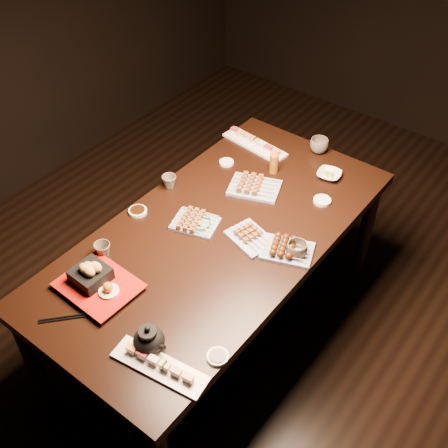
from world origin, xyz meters
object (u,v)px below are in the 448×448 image
at_px(sushi_platter_near, 159,364).
at_px(edamame_bowl_cream, 329,175).
at_px(teacup_mid_right, 297,250).
at_px(teapot, 149,338).
at_px(sushi_platter_far, 255,142).
at_px(edamame_bowl_green, 199,224).
at_px(teacup_near_left, 103,250).
at_px(yakitori_plate_center, 195,220).
at_px(condiment_bottle, 274,160).
at_px(teacup_far_right, 319,146).
at_px(tempura_tray, 97,279).
at_px(yakitori_plate_left, 255,184).
at_px(yakitori_plate_right, 251,235).
at_px(dining_table, 218,287).
at_px(teacup_far_left, 169,182).

relative_size(sushi_platter_near, edamame_bowl_cream, 3.12).
distance_m(sushi_platter_near, teacup_mid_right, 0.79).
bearing_deg(teapot, sushi_platter_far, 107.62).
distance_m(edamame_bowl_green, teacup_near_left, 0.45).
bearing_deg(teacup_mid_right, edamame_bowl_green, -165.86).
relative_size(yakitori_plate_center, condiment_bottle, 1.45).
distance_m(teacup_far_right, teapot, 1.49).
relative_size(tempura_tray, teacup_far_right, 3.19).
height_order(yakitori_plate_left, teacup_mid_right, teacup_mid_right).
bearing_deg(teacup_near_left, edamame_bowl_cream, 65.42).
distance_m(sushi_platter_near, teacup_far_right, 1.54).
height_order(yakitori_plate_right, teacup_far_right, teacup_far_right).
height_order(dining_table, edamame_bowl_cream, edamame_bowl_cream).
relative_size(teacup_mid_right, teacup_far_left, 1.27).
height_order(yakitori_plate_center, teacup_far_left, teacup_far_left).
height_order(teacup_mid_right, teacup_far_left, teacup_mid_right).
distance_m(teacup_near_left, teacup_far_left, 0.54).
bearing_deg(yakitori_plate_center, edamame_bowl_green, -12.65).
bearing_deg(sushi_platter_far, edamame_bowl_green, 110.64).
xyz_separation_m(sushi_platter_far, edamame_bowl_green, (0.17, -0.69, -0.01)).
distance_m(tempura_tray, teacup_near_left, 0.19).
height_order(sushi_platter_far, yakitori_plate_left, yakitori_plate_left).
bearing_deg(condiment_bottle, yakitori_plate_center, -96.20).
distance_m(yakitori_plate_right, teacup_far_right, 0.79).
bearing_deg(edamame_bowl_cream, teacup_mid_right, -73.78).
height_order(yakitori_plate_left, teacup_far_left, teacup_far_left).
distance_m(sushi_platter_far, condiment_bottle, 0.25).
bearing_deg(teacup_near_left, teacup_mid_right, 37.62).
xyz_separation_m(yakitori_plate_center, edamame_bowl_green, (0.02, 0.00, -0.01)).
distance_m(yakitori_plate_left, condiment_bottle, 0.18).
bearing_deg(yakitori_plate_right, yakitori_plate_center, -147.95).
height_order(sushi_platter_near, sushi_platter_far, sushi_platter_far).
bearing_deg(sushi_platter_far, edamame_bowl_cream, -173.23).
relative_size(yakitori_plate_center, edamame_bowl_cream, 1.71).
xyz_separation_m(dining_table, teacup_near_left, (-0.31, -0.41, 0.41)).
relative_size(dining_table, edamame_bowl_cream, 14.99).
bearing_deg(teacup_far_right, yakitori_plate_center, -100.14).
bearing_deg(yakitori_plate_center, teacup_near_left, -131.76).
xyz_separation_m(teacup_far_right, condiment_bottle, (-0.09, -0.30, 0.03)).
height_order(yakitori_plate_center, condiment_bottle, condiment_bottle).
height_order(dining_table, teapot, teapot).
bearing_deg(teacup_near_left, tempura_tray, -48.58).
bearing_deg(yakitori_plate_right, teacup_far_left, -170.61).
relative_size(yakitori_plate_left, edamame_bowl_green, 2.22).
distance_m(sushi_platter_far, teacup_far_left, 0.57).
bearing_deg(yakitori_plate_left, tempura_tray, -118.57).
height_order(edamame_bowl_cream, tempura_tray, tempura_tray).
xyz_separation_m(yakitori_plate_center, teacup_near_left, (-0.19, -0.40, 0.01)).
bearing_deg(teacup_far_right, sushi_platter_near, -81.08).
bearing_deg(teacup_near_left, condiment_bottle, 75.38).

